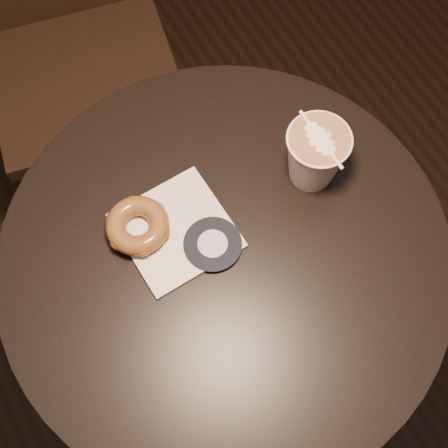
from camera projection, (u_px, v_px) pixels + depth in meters
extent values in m
plane|color=black|center=(225.00, 352.00, 1.64)|extent=(4.50, 4.50, 0.00)
cylinder|color=black|center=(225.00, 257.00, 0.96)|extent=(0.70, 0.70, 0.03)
cylinder|color=black|center=(225.00, 316.00, 1.30)|extent=(0.07, 0.07, 0.70)
cylinder|color=black|center=(225.00, 351.00, 1.63)|extent=(0.44, 0.44, 0.02)
cube|color=black|center=(83.00, 76.00, 1.42)|extent=(0.49, 0.49, 0.04)
cylinder|color=black|center=(49.00, 207.00, 1.55)|extent=(0.04, 0.04, 0.47)
cylinder|color=black|center=(185.00, 169.00, 1.59)|extent=(0.04, 0.04, 0.47)
cylinder|color=black|center=(23.00, 94.00, 1.68)|extent=(0.04, 0.04, 0.47)
cylinder|color=black|center=(149.00, 61.00, 1.72)|extent=(0.04, 0.04, 0.47)
cube|color=silver|center=(176.00, 231.00, 0.96)|extent=(0.17, 0.17, 0.01)
torus|color=brown|center=(138.00, 226.00, 0.94)|extent=(0.10, 0.10, 0.03)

